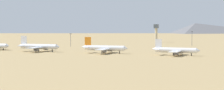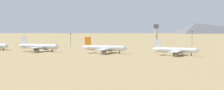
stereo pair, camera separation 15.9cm
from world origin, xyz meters
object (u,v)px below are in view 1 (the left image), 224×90
Objects in this scene: parked_jet_white_4 at (175,50)px; light_pole_mid at (192,38)px; parked_jet_orange_3 at (104,48)px; parked_jet_white_2 at (38,47)px; control_tower at (156,31)px; light_pole_east at (71,39)px.

light_pole_mid reaches higher than parked_jet_white_4.
parked_jet_orange_3 is 130.65m from light_pole_mid.
parked_jet_white_2 is 2.56× the size of light_pole_mid.
control_tower is at bearing 108.59° from parked_jet_white_4.
light_pole_mid is (-9.02, 125.15, 4.78)m from parked_jet_white_4.
parked_jet_white_2 is at bearing -83.76° from light_pole_east.
parked_jet_white_4 is 2.30× the size of light_pole_mid.
control_tower is 1.72× the size of light_pole_east.
light_pole_mid is at bearing -53.37° from control_tower.
parked_jet_orange_3 is at bearing -48.21° from light_pole_east.
control_tower reaches higher than parked_jet_orange_3.
parked_jet_orange_3 is at bearing 178.63° from parked_jet_white_4.
parked_jet_white_4 is at bearing -0.87° from parked_jet_white_2.
parked_jet_orange_3 is 2.83× the size of light_pole_east.
light_pole_mid reaches higher than light_pole_east.
parked_jet_white_2 is 54.19m from parked_jet_orange_3.
parked_jet_orange_3 is (54.18, 1.11, -0.13)m from parked_jet_white_2.
parked_jet_white_2 is at bearing -179.66° from parked_jet_white_4.
parked_jet_white_4 is at bearing -5.38° from parked_jet_orange_3.
light_pole_east is at bearing 95.85° from parked_jet_white_2.
control_tower is at bearing 77.37° from parked_jet_white_2.
parked_jet_white_4 is 1.53× the size of control_tower.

